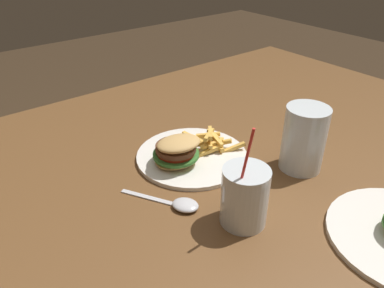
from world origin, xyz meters
TOP-DOWN VIEW (x-y plane):
  - dining_table at (0.00, 0.00)m, footprint 1.63×1.31m
  - meal_plate_near at (0.06, -0.14)m, footprint 0.26×0.26m
  - beer_glass at (-0.13, 0.04)m, footprint 0.09×0.09m
  - juice_glass at (0.11, 0.09)m, footprint 0.09×0.09m
  - spoon at (0.17, -0.02)m, footprint 0.11×0.16m

SIDE VIEW (x-z plane):
  - dining_table at x=0.00m, z-range 0.27..1.01m
  - spoon at x=0.17m, z-range 0.74..0.75m
  - meal_plate_near at x=0.06m, z-range 0.72..0.80m
  - juice_glass at x=0.11m, z-range 0.69..0.90m
  - beer_glass at x=-0.13m, z-range 0.73..0.88m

